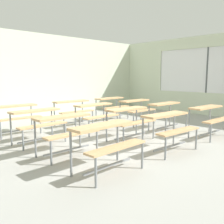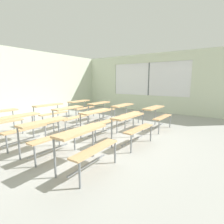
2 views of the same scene
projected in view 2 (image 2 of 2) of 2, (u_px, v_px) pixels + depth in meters
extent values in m
cube|color=#9E9E99|center=(95.00, 136.00, 5.21)|extent=(10.00, 9.00, 0.05)
cube|color=beige|center=(14.00, 83.00, 7.49)|extent=(10.00, 0.12, 3.00)
cube|color=beige|center=(157.00, 104.00, 9.16)|extent=(0.12, 9.00, 0.85)
cube|color=beige|center=(159.00, 57.00, 8.75)|extent=(0.12, 9.00, 0.45)
cube|color=beige|center=(103.00, 79.00, 10.95)|extent=(0.12, 1.90, 1.70)
cube|color=white|center=(149.00, 79.00, 9.22)|extent=(0.02, 4.20, 1.70)
cube|color=#4C5156|center=(149.00, 79.00, 9.22)|extent=(0.06, 0.05, 1.70)
cube|color=tan|center=(81.00, 131.00, 3.15)|extent=(1.11, 0.36, 0.04)
cube|color=tan|center=(95.00, 149.00, 3.02)|extent=(1.11, 0.26, 0.03)
cylinder|color=gray|center=(55.00, 158.00, 2.87)|extent=(0.04, 0.04, 0.72)
cylinder|color=gray|center=(93.00, 140.00, 3.70)|extent=(0.04, 0.04, 0.72)
cylinder|color=gray|center=(80.00, 175.00, 2.60)|extent=(0.04, 0.04, 0.44)
cylinder|color=gray|center=(115.00, 152.00, 3.43)|extent=(0.04, 0.04, 0.44)
cube|color=gray|center=(88.00, 165.00, 3.18)|extent=(1.00, 0.07, 0.03)
cube|color=tan|center=(128.00, 116.00, 4.46)|extent=(1.11, 0.37, 0.04)
cube|color=tan|center=(139.00, 129.00, 4.31)|extent=(1.11, 0.27, 0.03)
cylinder|color=gray|center=(112.00, 133.00, 4.22)|extent=(0.04, 0.04, 0.72)
cylinder|color=gray|center=(133.00, 125.00, 4.99)|extent=(0.04, 0.04, 0.72)
cylinder|color=gray|center=(131.00, 144.00, 3.91)|extent=(0.04, 0.04, 0.44)
cylinder|color=gray|center=(151.00, 133.00, 4.68)|extent=(0.04, 0.04, 0.44)
cube|color=gray|center=(132.00, 140.00, 4.48)|extent=(1.00, 0.08, 0.03)
cube|color=tan|center=(154.00, 108.00, 5.84)|extent=(1.11, 0.36, 0.04)
cube|color=tan|center=(163.00, 117.00, 5.70)|extent=(1.11, 0.26, 0.03)
cylinder|color=gray|center=(143.00, 120.00, 5.60)|extent=(0.04, 0.04, 0.72)
cylinder|color=gray|center=(155.00, 115.00, 6.38)|extent=(0.04, 0.04, 0.72)
cylinder|color=gray|center=(159.00, 127.00, 5.29)|extent=(0.04, 0.04, 0.44)
cylinder|color=gray|center=(170.00, 121.00, 6.08)|extent=(0.04, 0.04, 0.44)
cube|color=gray|center=(157.00, 126.00, 5.87)|extent=(1.00, 0.07, 0.03)
cube|color=tan|center=(44.00, 122.00, 3.80)|extent=(1.10, 0.33, 0.04)
cube|color=tan|center=(54.00, 137.00, 3.67)|extent=(1.10, 0.23, 0.03)
cylinder|color=gray|center=(19.00, 143.00, 3.54)|extent=(0.04, 0.04, 0.72)
cylinder|color=gray|center=(59.00, 132.00, 4.35)|extent=(0.04, 0.04, 0.72)
cylinder|color=gray|center=(35.00, 156.00, 3.26)|extent=(0.04, 0.04, 0.44)
cylinder|color=gray|center=(75.00, 141.00, 4.07)|extent=(0.04, 0.04, 0.44)
cube|color=gray|center=(49.00, 150.00, 3.83)|extent=(1.00, 0.04, 0.03)
cube|color=tan|center=(96.00, 111.00, 5.14)|extent=(1.11, 0.34, 0.04)
cube|color=tan|center=(105.00, 122.00, 5.00)|extent=(1.10, 0.24, 0.03)
cylinder|color=gray|center=(81.00, 126.00, 4.89)|extent=(0.04, 0.04, 0.72)
cylinder|color=gray|center=(103.00, 120.00, 5.68)|extent=(0.04, 0.04, 0.72)
cylinder|color=gray|center=(95.00, 134.00, 4.59)|extent=(0.04, 0.04, 0.44)
cylinder|color=gray|center=(117.00, 126.00, 5.39)|extent=(0.04, 0.04, 0.44)
cube|color=gray|center=(100.00, 132.00, 5.17)|extent=(1.00, 0.05, 0.03)
cube|color=tan|center=(123.00, 105.00, 6.45)|extent=(1.10, 0.32, 0.04)
cube|color=tan|center=(130.00, 114.00, 6.32)|extent=(1.10, 0.22, 0.03)
cylinder|color=gray|center=(112.00, 117.00, 6.19)|extent=(0.04, 0.04, 0.72)
cylinder|color=gray|center=(126.00, 112.00, 6.99)|extent=(0.04, 0.04, 0.72)
cylinder|color=gray|center=(125.00, 122.00, 5.90)|extent=(0.04, 0.04, 0.44)
cylinder|color=gray|center=(138.00, 117.00, 6.71)|extent=(0.04, 0.04, 0.44)
cube|color=gray|center=(126.00, 122.00, 6.48)|extent=(1.00, 0.03, 0.03)
cube|color=tan|center=(17.00, 116.00, 4.42)|extent=(1.11, 0.36, 0.04)
cube|color=tan|center=(25.00, 129.00, 4.30)|extent=(1.11, 0.26, 0.03)
cylinder|color=gray|center=(33.00, 125.00, 4.97)|extent=(0.04, 0.04, 0.72)
cylinder|color=gray|center=(7.00, 144.00, 3.88)|extent=(0.04, 0.04, 0.44)
cylinder|color=gray|center=(45.00, 133.00, 4.70)|extent=(0.04, 0.04, 0.44)
cube|color=gray|center=(22.00, 141.00, 4.46)|extent=(1.00, 0.07, 0.03)
cube|color=tan|center=(68.00, 108.00, 5.78)|extent=(1.11, 0.35, 0.04)
cube|color=tan|center=(75.00, 117.00, 5.65)|extent=(1.11, 0.25, 0.03)
cylinder|color=gray|center=(53.00, 121.00, 5.51)|extent=(0.04, 0.04, 0.72)
cylinder|color=gray|center=(76.00, 116.00, 6.33)|extent=(0.04, 0.04, 0.72)
cylinder|color=gray|center=(65.00, 128.00, 5.23)|extent=(0.04, 0.04, 0.44)
cylinder|color=gray|center=(88.00, 121.00, 6.05)|extent=(0.04, 0.04, 0.44)
cube|color=gray|center=(72.00, 127.00, 5.81)|extent=(1.00, 0.06, 0.03)
cube|color=tan|center=(99.00, 103.00, 7.11)|extent=(1.10, 0.33, 0.04)
cube|color=tan|center=(106.00, 111.00, 6.98)|extent=(1.10, 0.23, 0.03)
cylinder|color=gray|center=(89.00, 113.00, 6.84)|extent=(0.04, 0.04, 0.72)
cylinder|color=gray|center=(104.00, 110.00, 7.65)|extent=(0.04, 0.04, 0.72)
cylinder|color=gray|center=(100.00, 118.00, 6.56)|extent=(0.04, 0.04, 0.44)
cylinder|color=gray|center=(114.00, 114.00, 7.37)|extent=(0.04, 0.04, 0.44)
cube|color=gray|center=(102.00, 118.00, 7.14)|extent=(1.00, 0.04, 0.03)
cube|color=tan|center=(3.00, 122.00, 4.98)|extent=(1.11, 0.25, 0.03)
cylinder|color=gray|center=(14.00, 120.00, 5.66)|extent=(0.04, 0.04, 0.72)
cylinder|color=gray|center=(22.00, 127.00, 5.36)|extent=(0.04, 0.04, 0.44)
cube|color=gray|center=(1.00, 133.00, 5.15)|extent=(1.00, 0.06, 0.03)
cube|color=tan|center=(48.00, 105.00, 6.49)|extent=(1.11, 0.37, 0.04)
cube|color=tan|center=(54.00, 113.00, 6.35)|extent=(1.11, 0.27, 0.03)
cylinder|color=gray|center=(34.00, 116.00, 6.25)|extent=(0.04, 0.04, 0.72)
cylinder|color=gray|center=(58.00, 112.00, 7.03)|extent=(0.04, 0.04, 0.72)
cylinder|color=gray|center=(43.00, 122.00, 5.94)|extent=(0.04, 0.04, 0.44)
cylinder|color=gray|center=(67.00, 117.00, 6.72)|extent=(0.04, 0.04, 0.44)
cube|color=gray|center=(51.00, 122.00, 6.52)|extent=(1.00, 0.07, 0.03)
cube|color=tan|center=(79.00, 101.00, 7.75)|extent=(1.11, 0.36, 0.04)
cube|color=tan|center=(85.00, 108.00, 7.62)|extent=(1.11, 0.26, 0.03)
cylinder|color=gray|center=(69.00, 110.00, 7.47)|extent=(0.04, 0.04, 0.72)
cylinder|color=gray|center=(85.00, 108.00, 8.30)|extent=(0.04, 0.04, 0.72)
cylinder|color=gray|center=(78.00, 115.00, 7.20)|extent=(0.04, 0.04, 0.44)
cylinder|color=gray|center=(94.00, 112.00, 8.03)|extent=(0.04, 0.04, 0.44)
cube|color=gray|center=(82.00, 115.00, 7.78)|extent=(1.00, 0.07, 0.03)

